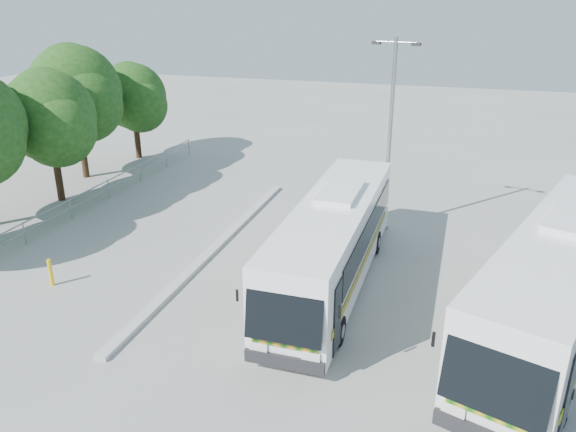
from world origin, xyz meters
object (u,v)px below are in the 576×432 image
(lamppost, at_px, (390,129))
(tree_far_c, at_px, (50,117))
(coach_adjacent, at_px, (558,281))
(bollard, at_px, (51,273))
(tree_far_e, at_px, (134,97))
(tree_far_d, at_px, (76,92))
(coach_main, at_px, (333,241))

(lamppost, bearing_deg, tree_far_c, -164.49)
(coach_adjacent, relative_size, bollard, 12.20)
(tree_far_e, height_order, coach_adjacent, tree_far_e)
(tree_far_d, bearing_deg, coach_main, -27.33)
(tree_far_c, height_order, tree_far_d, tree_far_d)
(tree_far_c, height_order, coach_adjacent, tree_far_c)
(coach_main, relative_size, coach_adjacent, 0.91)
(tree_far_e, bearing_deg, lamppost, -23.28)
(tree_far_d, height_order, tree_far_e, tree_far_d)
(tree_far_d, xyz_separation_m, lamppost, (17.29, -2.65, -0.31))
(tree_far_c, distance_m, coach_main, 15.99)
(tree_far_e, relative_size, lamppost, 0.73)
(tree_far_c, bearing_deg, lamppost, 3.74)
(coach_adjacent, relative_size, lamppost, 1.52)
(coach_main, height_order, lamppost, lamppost)
(tree_far_d, bearing_deg, tree_far_c, -72.17)
(tree_far_e, bearing_deg, coach_adjacent, -31.91)
(tree_far_e, bearing_deg, tree_far_c, -86.46)
(coach_main, bearing_deg, coach_adjacent, -9.10)
(tree_far_c, relative_size, tree_far_e, 1.10)
(tree_far_c, distance_m, lamppost, 16.14)
(coach_adjacent, bearing_deg, lamppost, 149.72)
(coach_adjacent, xyz_separation_m, bollard, (-16.57, -1.84, -1.36))
(coach_main, xyz_separation_m, coach_adjacent, (7.04, -1.18, 0.15))
(coach_main, bearing_deg, tree_far_d, 153.06)
(tree_far_d, height_order, bollard, tree_far_d)
(coach_main, distance_m, bollard, 10.07)
(lamppost, height_order, bollard, lamppost)
(tree_far_e, height_order, coach_main, tree_far_e)
(tree_far_c, xyz_separation_m, coach_adjacent, (22.11, -5.88, -2.40))
(tree_far_c, height_order, coach_main, tree_far_c)
(tree_far_c, bearing_deg, coach_main, -17.34)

